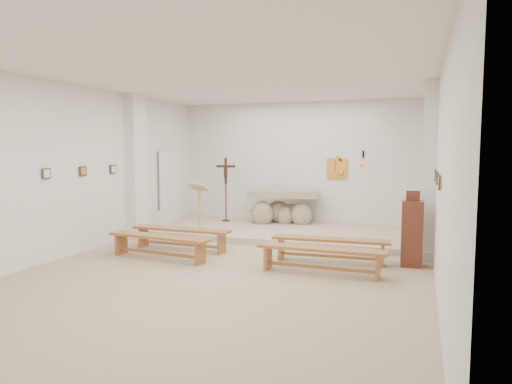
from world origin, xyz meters
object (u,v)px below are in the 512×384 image
at_px(donation_pedestal, 412,233).
at_px(bench_right_front, 330,244).
at_px(altar, 282,209).
at_px(crucifix_stand, 226,185).
at_px(lectern, 199,208).
at_px(bench_right_second, 321,254).
at_px(bench_left_second, 159,241).
at_px(bench_left_front, 181,234).

distance_m(donation_pedestal, bench_right_front, 1.52).
height_order(altar, crucifix_stand, crucifix_stand).
distance_m(lectern, bench_right_second, 4.15).
xyz_separation_m(bench_left_second, bench_right_second, (3.26, 0.00, 0.00)).
bearing_deg(bench_right_front, bench_left_second, -168.33).
relative_size(bench_left_second, bench_right_second, 1.01).
xyz_separation_m(lectern, crucifix_stand, (-0.07, 1.79, 0.44)).
relative_size(altar, donation_pedestal, 1.43).
bearing_deg(altar, bench_left_second, -118.45).
distance_m(donation_pedestal, bench_left_front, 4.74).
height_order(donation_pedestal, bench_right_front, donation_pedestal).
distance_m(altar, bench_left_second, 4.44).
bearing_deg(altar, lectern, -138.45).
relative_size(bench_right_front, bench_left_second, 1.00).
relative_size(lectern, bench_right_second, 0.54).
bearing_deg(lectern, bench_left_front, -73.19).
height_order(altar, donation_pedestal, donation_pedestal).
xyz_separation_m(lectern, donation_pedestal, (4.96, -1.06, -0.12)).
distance_m(crucifix_stand, bench_left_front, 3.24).
height_order(bench_right_front, bench_right_second, same).
height_order(bench_left_front, bench_right_front, same).
distance_m(altar, lectern, 2.55).
height_order(lectern, bench_right_front, lectern).
bearing_deg(lectern, bench_left_second, -77.17).
xyz_separation_m(crucifix_stand, donation_pedestal, (5.03, -2.85, -0.56)).
bearing_deg(bench_left_second, bench_right_second, 5.89).
distance_m(crucifix_stand, bench_left_second, 4.10).
distance_m(bench_right_front, bench_left_second, 3.38).
bearing_deg(bench_left_second, bench_left_front, 95.89).
distance_m(donation_pedestal, bench_right_second, 1.89).
height_order(lectern, crucifix_stand, crucifix_stand).
distance_m(altar, donation_pedestal, 4.63).
height_order(altar, lectern, lectern).
bearing_deg(donation_pedestal, crucifix_stand, 147.44).
relative_size(altar, bench_left_second, 0.89).
bearing_deg(bench_right_second, donation_pedestal, 38.28).
bearing_deg(bench_right_second, lectern, 147.74).
height_order(altar, bench_right_second, altar).
height_order(lectern, bench_left_front, lectern).
height_order(bench_left_front, bench_right_second, same).
bearing_deg(donation_pedestal, bench_left_second, -169.27).
xyz_separation_m(donation_pedestal, bench_left_front, (-4.73, -0.26, -0.27)).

